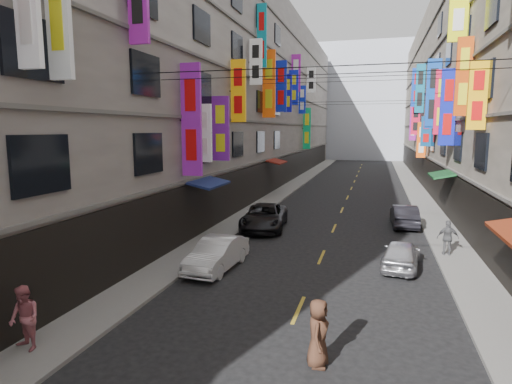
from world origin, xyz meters
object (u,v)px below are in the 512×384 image
Objects in this scene: car_left_mid at (217,254)px; car_left_far at (264,217)px; car_right_mid at (401,254)px; pedestrian_lfar at (24,318)px; scooter_far_right at (395,256)px; pedestrian_crossing at (318,333)px; car_right_far at (404,216)px; pedestrian_rfar at (448,238)px.

car_left_far reaches higher than car_left_mid.
pedestrian_lfar is at bearing 53.03° from car_right_mid.
pedestrian_crossing reaches higher than scooter_far_right.
car_right_far is (7.94, 2.89, -0.05)m from car_left_far.
car_left_mid is 2.34× the size of pedestrian_crossing.
car_right_far is at bearing 13.30° from car_left_far.
car_left_far is 14.75m from pedestrian_crossing.
scooter_far_right is at bearing -13.40° from pedestrian_crossing.
car_left_far is 15.56m from pedestrian_lfar.
pedestrian_rfar is (9.52, 4.42, 0.26)m from car_left_mid.
scooter_far_right is 13.91m from pedestrian_lfar.
car_right_far reaches higher than scooter_far_right.
pedestrian_rfar is (1.52, -6.10, 0.26)m from car_right_far.
scooter_far_right is at bearing 22.39° from car_left_mid.
pedestrian_crossing reaches higher than car_left_mid.
pedestrian_crossing is (4.97, -13.88, 0.14)m from car_left_far.
scooter_far_right is 1.05× the size of pedestrian_crossing.
car_right_mid is 8.34m from car_right_far.
car_left_mid is 13.21m from car_right_far.
pedestrian_rfar is (2.37, 2.01, 0.48)m from scooter_far_right.
car_left_mid is 7.72m from car_right_mid.
scooter_far_right is 7.55m from car_left_mid.
pedestrian_lfar reaches higher than car_left_far.
car_left_far is (0.06, 7.63, 0.06)m from car_left_mid.
pedestrian_rfar reaches higher than pedestrian_crossing.
pedestrian_lfar is (-9.49, -10.15, 0.53)m from scooter_far_right.
car_left_far is 3.01× the size of pedestrian_crossing.
car_left_far is at bearing 17.82° from car_right_far.
car_left_mid reaches higher than scooter_far_right.
car_left_mid is 10.50m from pedestrian_rfar.
car_left_far is 3.01× the size of pedestrian_lfar.
pedestrian_lfar reaches higher than car_right_far.
pedestrian_lfar is at bearing -103.02° from car_left_mid.
car_left_far is 8.45m from car_right_far.
car_right_far is (0.84, 8.11, 0.22)m from scooter_far_right.
scooter_far_right is 0.35× the size of car_left_far.
car_left_far is at bearing 93.33° from car_left_mid.
car_left_mid reaches higher than car_right_mid.
car_right_mid is (0.24, -0.21, 0.17)m from scooter_far_right.
pedestrian_rfar reaches higher than car_left_far.
car_right_far is at bearing -80.60° from pedestrian_rfar.
pedestrian_rfar is at bearing -143.42° from scooter_far_right.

